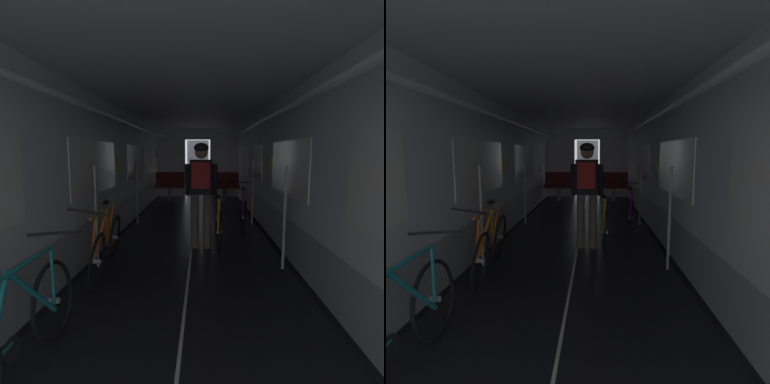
{
  "view_description": "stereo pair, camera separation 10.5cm",
  "coord_description": "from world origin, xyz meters",
  "views": [
    {
      "loc": [
        0.17,
        -1.91,
        1.56
      ],
      "look_at": [
        0.0,
        3.13,
        0.92
      ],
      "focal_mm": 28.4,
      "sensor_mm": 36.0,
      "label": 1
    },
    {
      "loc": [
        0.28,
        -1.9,
        1.56
      ],
      "look_at": [
        0.0,
        3.13,
        0.92
      ],
      "focal_mm": 28.4,
      "sensor_mm": 36.0,
      "label": 2
    }
  ],
  "objects": [
    {
      "name": "bicycle_orange",
      "position": [
        -1.08,
        1.91,
        0.38
      ],
      "size": [
        0.44,
        1.7,
        0.96
      ],
      "color": "black",
      "rests_on": "ground"
    },
    {
      "name": "bench_seat_far_left",
      "position": [
        -0.9,
        8.07,
        0.57
      ],
      "size": [
        0.98,
        0.51,
        0.95
      ],
      "color": "gray",
      "rests_on": "ground"
    },
    {
      "name": "person_cyclist_aisle",
      "position": [
        0.15,
        2.98,
        1.07
      ],
      "size": [
        0.54,
        0.4,
        1.73
      ],
      "color": "brown",
      "rests_on": "ground"
    },
    {
      "name": "train_car_shell",
      "position": [
        -0.0,
        3.6,
        1.7
      ],
      "size": [
        3.14,
        12.34,
        2.57
      ],
      "color": "black",
      "rests_on": "ground"
    },
    {
      "name": "bicycle_yellow_in_aisle",
      "position": [
        0.46,
        3.24,
        0.38
      ],
      "size": [
        0.44,
        1.69,
        0.94
      ],
      "color": "black",
      "rests_on": "ground"
    },
    {
      "name": "ground_plane",
      "position": [
        0.0,
        0.0,
        0.0
      ],
      "size": [
        60.0,
        60.0,
        0.0
      ],
      "primitive_type": "plane",
      "color": "black"
    },
    {
      "name": "bicycle_purple",
      "position": [
        1.03,
        4.34,
        0.38
      ],
      "size": [
        0.44,
        1.69,
        0.94
      ],
      "color": "black",
      "rests_on": "ground"
    },
    {
      "name": "bicycle_teal",
      "position": [
        -1.06,
        -0.06,
        0.38
      ],
      "size": [
        0.44,
        1.69,
        0.95
      ],
      "color": "black",
      "rests_on": "ground"
    },
    {
      "name": "bench_seat_far_right",
      "position": [
        0.9,
        8.07,
        0.57
      ],
      "size": [
        0.98,
        0.51,
        0.95
      ],
      "color": "gray",
      "rests_on": "ground"
    }
  ]
}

